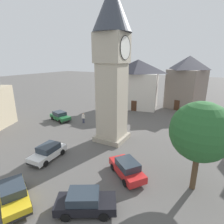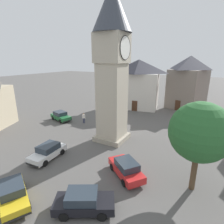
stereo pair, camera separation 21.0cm
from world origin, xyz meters
TOP-DOWN VIEW (x-y plane):
  - ground_plane at (0.00, 0.00)m, footprint 200.00×200.00m
  - clock_tower at (0.00, 0.00)m, footprint 4.47×4.47m
  - car_blue_kerb at (-10.99, -4.07)m, footprint 3.54×4.42m
  - car_silver_kerb at (-7.44, 3.51)m, footprint 4.24×2.05m
  - car_red_corner at (-6.03, -4.90)m, footprint 3.83×4.31m
  - car_white_side at (-12.93, 0.86)m, footprint 3.37×4.44m
  - car_black_far at (2.16, 11.34)m, footprint 2.71×4.43m
  - pedestrian at (3.08, 7.07)m, footprint 0.34×0.53m
  - tree at (-4.89, -10.25)m, footprint 4.53×4.53m
  - building_shop_left at (22.17, -5.79)m, footprint 9.63×8.21m
  - building_corner_back at (16.61, 3.20)m, footprint 7.75×9.56m
  - road_sign at (5.25, 0.84)m, footprint 0.60×0.07m

SIDE VIEW (x-z plane):
  - ground_plane at x=0.00m, z-range 0.00..0.00m
  - car_blue_kerb at x=-10.99m, z-range 0.00..1.53m
  - car_silver_kerb at x=-7.44m, z-range 0.00..1.53m
  - car_red_corner at x=-6.03m, z-range 0.00..1.53m
  - car_white_side at x=-12.93m, z-range 0.00..1.53m
  - car_black_far at x=2.16m, z-range 0.00..1.53m
  - pedestrian at x=3.08m, z-range 0.16..1.86m
  - road_sign at x=5.25m, z-range 0.50..3.30m
  - tree at x=-4.89m, z-range 1.33..8.55m
  - building_corner_back at x=16.61m, z-range 0.10..10.07m
  - building_shop_left at x=22.17m, z-range 0.10..10.84m
  - clock_tower at x=0.00m, z-range 1.47..19.55m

